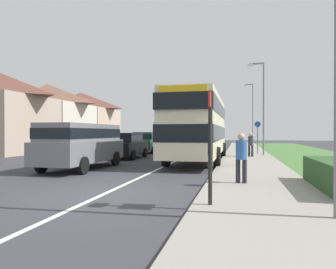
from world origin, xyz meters
The scene contains 15 objects.
ground_plane centered at (0.00, 0.00, 0.00)m, with size 120.00×120.00×0.00m, color #38383D.
lane_marking_centre centered at (0.00, 8.00, 0.00)m, with size 0.14×60.00×0.01m, color silver.
pavement_near_side centered at (4.20, 6.00, 0.06)m, with size 3.20×68.00×0.12m, color gray.
double_decker_bus centered at (1.36, 9.76, 2.14)m, with size 2.80×10.60×3.70m.
parked_van_grey centered at (-3.46, 5.02, 1.25)m, with size 2.11×5.40×2.08m.
parked_car_black centered at (-3.54, 10.97, 0.91)m, with size 1.95×3.97×1.66m.
parked_car_dark_green centered at (-3.73, 16.18, 0.93)m, with size 1.89×4.00×1.71m.
pedestrian_at_stop centered at (3.68, 1.88, 0.98)m, with size 0.34×0.34×1.67m.
pedestrian_walking_away centered at (4.37, 12.73, 0.98)m, with size 0.34×0.34×1.67m.
bus_stop_sign centered at (3.00, -1.22, 1.54)m, with size 0.09×0.52×2.60m.
cycle_route_sign centered at (4.99, 15.93, 1.43)m, with size 0.44×0.08×2.52m.
street_lamp_near centered at (5.26, -1.76, 3.97)m, with size 1.14×0.20×6.86m.
street_lamp_mid centered at (5.17, 14.23, 3.79)m, with size 1.14×0.20×6.51m.
street_lamp_far centered at (5.23, 31.85, 4.43)m, with size 1.14×0.20×7.75m.
house_terrace_far_side centered at (-15.59, 20.08, 3.33)m, with size 7.79×20.79×6.66m.
Camera 1 is at (3.60, -7.95, 1.70)m, focal length 32.91 mm.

